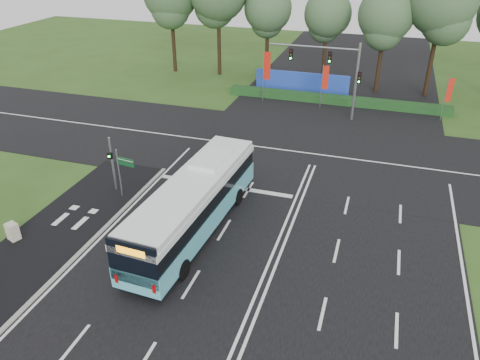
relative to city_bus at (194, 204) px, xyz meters
The scene contains 16 objects.
ground 5.26m from the city_bus, ahead, with size 120.00×120.00×0.00m, color #30501A.
road_main 5.26m from the city_bus, ahead, with size 20.00×120.00×0.04m, color black.
road_cross 13.58m from the city_bus, 68.66° to the left, with size 120.00×14.00×0.05m, color black.
bike_path 8.20m from the city_bus, 162.02° to the right, with size 5.00×18.00×0.06m, color black.
kerb_strip 6.03m from the city_bus, 154.63° to the right, with size 0.25×18.00×0.12m, color gray.
city_bus is the anchor object (origin of this frame).
pedestrian_signal 7.55m from the city_bus, 158.15° to the left, with size 0.34×0.44×3.88m.
street_sign 6.21m from the city_bus, 159.94° to the left, with size 1.34×0.27×3.45m.
utility_cabinet 10.43m from the city_bus, 157.36° to the right, with size 0.65×0.54×1.08m, color beige.
banner_flag_left 23.76m from the city_bus, 95.05° to the left, with size 0.76×0.14×5.14m.
banner_flag_mid 23.86m from the city_bus, 80.87° to the left, with size 0.61×0.22×4.25m.
banner_flag_right 27.76m from the city_bus, 57.45° to the left, with size 0.57×0.26×4.06m.
traffic_light_gantry 21.82m from the city_bus, 76.36° to the left, with size 8.41×0.28×7.00m.
hedge 25.55m from the city_bus, 78.93° to the left, with size 22.00×1.20×0.80m, color #143917.
blue_hoarding 27.56m from the city_bus, 88.13° to the left, with size 10.00×0.30×2.20m, color #2142B4.
eucalyptus_row 33.34m from the city_bus, 75.91° to the left, with size 54.60×8.67×12.80m.
Camera 1 is at (4.53, -21.44, 15.85)m, focal length 35.00 mm.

